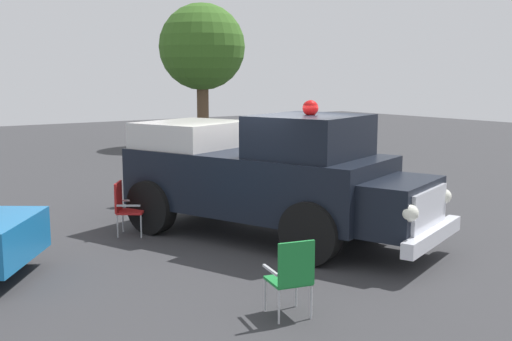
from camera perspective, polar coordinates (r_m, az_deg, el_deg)
ground_plane at (r=11.54m, az=1.08°, el=-6.40°), size 60.00×60.00×0.00m
vintage_fire_truck at (r=11.47m, az=0.96°, el=-0.37°), size 6.33×4.13×2.59m
lawn_chair_by_car at (r=7.79m, az=3.34°, el=-9.40°), size 0.60×0.61×1.02m
lawn_chair_spare at (r=12.02m, az=-11.97°, el=-3.08°), size 0.68×0.69×1.02m
spectator_standing at (r=14.69m, az=-9.44°, el=0.61°), size 0.43×0.61×1.68m
oak_tree_left at (r=26.54m, az=-4.98°, el=11.19°), size 3.61×3.61×6.01m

